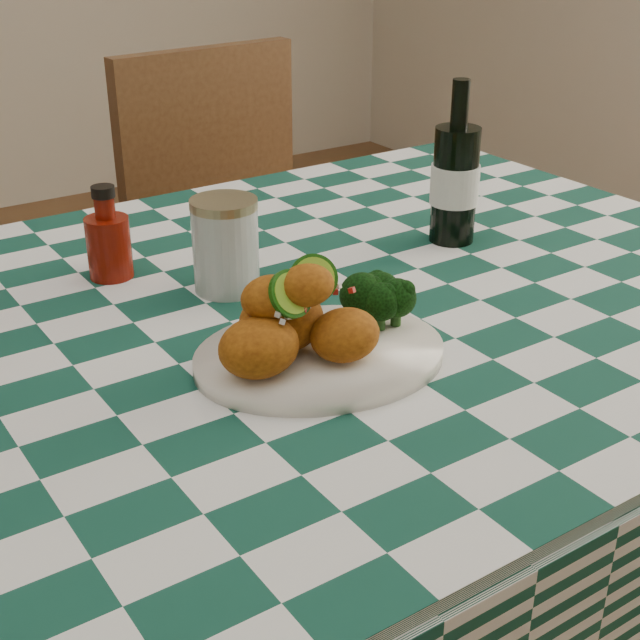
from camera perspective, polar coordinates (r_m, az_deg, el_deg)
dining_table at (r=1.35m, az=-5.03°, el=-15.24°), size 1.66×1.06×0.79m
plate at (r=1.02m, az=-0.00°, el=-2.31°), size 0.34×0.29×0.02m
fried_chicken_pile at (r=0.98m, az=-1.16°, el=0.58°), size 0.17×0.13×0.11m
broccoli_side at (r=1.07m, az=4.03°, el=1.30°), size 0.09×0.09×0.06m
ketchup_bottle at (r=1.27m, az=-13.45°, el=5.48°), size 0.07×0.07×0.13m
mason_jar at (r=1.20m, az=-6.06°, el=4.77°), size 0.12×0.12×0.13m
beer_bottle at (r=1.36m, az=8.71°, el=9.92°), size 0.10×0.10×0.25m
wooden_chair_right at (r=1.99m, az=-3.74°, el=2.40°), size 0.47×0.49×0.97m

